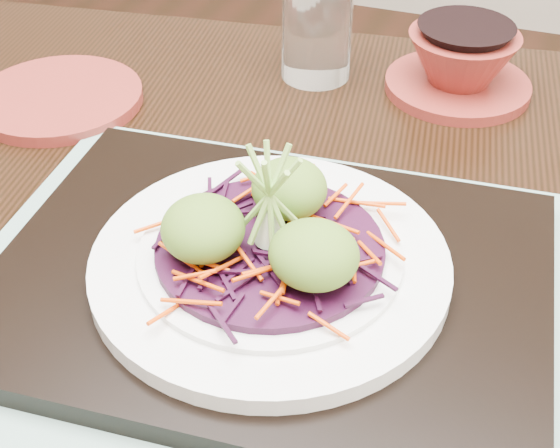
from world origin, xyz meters
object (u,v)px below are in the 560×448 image
(dining_table, at_px, (333,317))
(terracotta_side_plate, at_px, (59,98))
(serving_tray, at_px, (270,280))
(white_plate, at_px, (270,262))
(terracotta_bowl_set, at_px, (460,66))
(water_glass, at_px, (317,30))

(dining_table, height_order, terracotta_side_plate, terracotta_side_plate)
(serving_tray, height_order, white_plate, white_plate)
(terracotta_bowl_set, bearing_deg, white_plate, -102.02)
(water_glass, distance_m, terracotta_bowl_set, 0.15)
(white_plate, bearing_deg, water_glass, 102.54)
(dining_table, height_order, water_glass, water_glass)
(dining_table, xyz_separation_m, serving_tray, (-0.03, -0.08, 0.10))
(terracotta_side_plate, bearing_deg, water_glass, 33.16)
(serving_tray, bearing_deg, white_plate, 141.63)
(white_plate, xyz_separation_m, water_glass, (-0.07, 0.32, 0.02))
(white_plate, height_order, terracotta_bowl_set, terracotta_bowl_set)
(serving_tray, xyz_separation_m, terracotta_bowl_set, (0.07, 0.34, 0.01))
(dining_table, bearing_deg, terracotta_bowl_set, 72.05)
(serving_tray, xyz_separation_m, terracotta_side_plate, (-0.29, 0.18, -0.01))
(white_plate, xyz_separation_m, terracotta_side_plate, (-0.29, 0.18, -0.02))
(terracotta_bowl_set, bearing_deg, dining_table, -99.82)
(dining_table, relative_size, terracotta_side_plate, 7.29)
(water_glass, bearing_deg, terracotta_bowl_set, 7.11)
(water_glass, bearing_deg, white_plate, -77.46)
(terracotta_side_plate, relative_size, water_glass, 1.61)
(white_plate, relative_size, terracotta_bowl_set, 1.67)
(serving_tray, relative_size, terracotta_bowl_set, 2.57)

